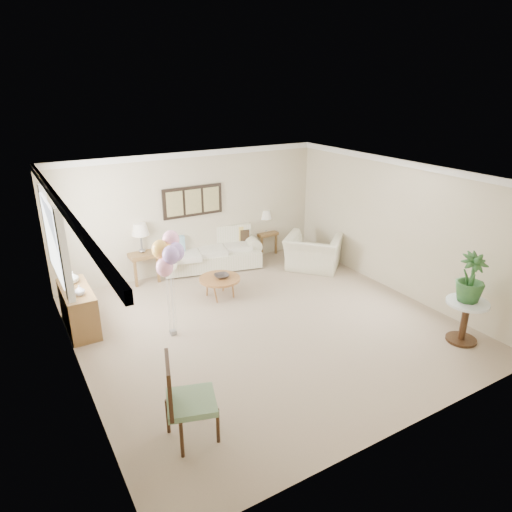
{
  "coord_description": "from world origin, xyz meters",
  "views": [
    {
      "loc": [
        -3.65,
        -5.89,
        3.94
      ],
      "look_at": [
        0.17,
        0.6,
        1.05
      ],
      "focal_mm": 32.0,
      "sensor_mm": 36.0,
      "label": 1
    }
  ],
  "objects_px": {
    "coffee_table": "(220,279)",
    "sofa": "(210,252)",
    "armchair": "(313,253)",
    "accent_chair": "(184,398)",
    "balloon_cluster": "(169,253)"
  },
  "relations": [
    {
      "from": "coffee_table",
      "to": "armchair",
      "type": "bearing_deg",
      "value": 6.06
    },
    {
      "from": "sofa",
      "to": "coffee_table",
      "type": "xyz_separation_m",
      "value": [
        -0.5,
        -1.5,
        0.03
      ]
    },
    {
      "from": "sofa",
      "to": "accent_chair",
      "type": "relative_size",
      "value": 2.25
    },
    {
      "from": "sofa",
      "to": "armchair",
      "type": "bearing_deg",
      "value": -32.71
    },
    {
      "from": "armchair",
      "to": "balloon_cluster",
      "type": "height_order",
      "value": "balloon_cluster"
    },
    {
      "from": "balloon_cluster",
      "to": "armchair",
      "type": "bearing_deg",
      "value": 17.24
    },
    {
      "from": "armchair",
      "to": "accent_chair",
      "type": "xyz_separation_m",
      "value": [
        -4.47,
        -3.48,
        0.21
      ]
    },
    {
      "from": "coffee_table",
      "to": "accent_chair",
      "type": "relative_size",
      "value": 0.7
    },
    {
      "from": "armchair",
      "to": "balloon_cluster",
      "type": "xyz_separation_m",
      "value": [
        -3.73,
        -1.16,
        1.07
      ]
    },
    {
      "from": "accent_chair",
      "to": "balloon_cluster",
      "type": "distance_m",
      "value": 2.59
    },
    {
      "from": "armchair",
      "to": "coffee_table",
      "type": "bearing_deg",
      "value": 55.74
    },
    {
      "from": "coffee_table",
      "to": "armchair",
      "type": "height_order",
      "value": "armchair"
    },
    {
      "from": "coffee_table",
      "to": "sofa",
      "type": "bearing_deg",
      "value": 71.68
    },
    {
      "from": "sofa",
      "to": "balloon_cluster",
      "type": "relative_size",
      "value": 1.45
    },
    {
      "from": "sofa",
      "to": "armchair",
      "type": "relative_size",
      "value": 2.21
    }
  ]
}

